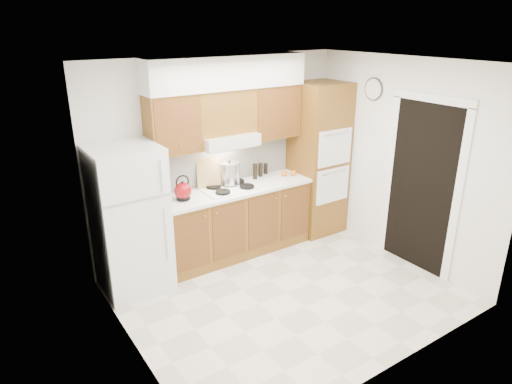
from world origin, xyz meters
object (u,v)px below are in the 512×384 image
at_px(stock_pot, 230,173).
at_px(fridge, 130,220).
at_px(oven_cabinet, 318,159).
at_px(kettle, 183,191).

bearing_deg(stock_pot, fridge, -172.61).
distance_m(fridge, stock_pot, 1.47).
relative_size(oven_cabinet, kettle, 10.46).
distance_m(oven_cabinet, stock_pot, 1.41).
relative_size(fridge, kettle, 8.18).
bearing_deg(stock_pot, kettle, -169.08).
bearing_deg(oven_cabinet, kettle, 179.78).
distance_m(oven_cabinet, kettle, 2.15).
xyz_separation_m(fridge, kettle, (0.70, 0.04, 0.20)).
height_order(oven_cabinet, kettle, oven_cabinet).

